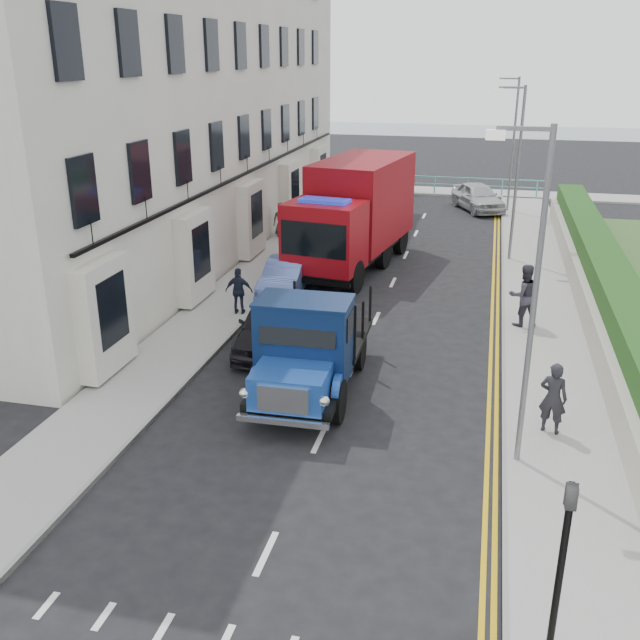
# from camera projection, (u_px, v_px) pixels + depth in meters

# --- Properties ---
(ground) EXTENTS (120.00, 120.00, 0.00)m
(ground) POSITION_uv_depth(u_px,v_px,m) (338.00, 400.00, 17.87)
(ground) COLOR black
(ground) RESTS_ON ground
(pavement_west) EXTENTS (2.40, 38.00, 0.12)m
(pavement_west) POSITION_uv_depth(u_px,v_px,m) (254.00, 279.00, 27.17)
(pavement_west) COLOR gray
(pavement_west) RESTS_ON ground
(pavement_east) EXTENTS (2.60, 38.00, 0.12)m
(pavement_east) POSITION_uv_depth(u_px,v_px,m) (540.00, 300.00, 24.89)
(pavement_east) COLOR gray
(pavement_east) RESTS_ON ground
(promenade) EXTENTS (30.00, 2.50, 0.12)m
(promenade) POSITION_uv_depth(u_px,v_px,m) (435.00, 191.00, 44.24)
(promenade) COLOR gray
(promenade) RESTS_ON ground
(sea_plane) EXTENTS (120.00, 120.00, 0.00)m
(sea_plane) POSITION_uv_depth(u_px,v_px,m) (461.00, 137.00, 72.47)
(sea_plane) COLOR slate
(sea_plane) RESTS_ON ground
(terrace_west) EXTENTS (6.31, 30.20, 14.25)m
(terrace_west) POSITION_uv_depth(u_px,v_px,m) (180.00, 78.00, 29.22)
(terrace_west) COLOR silver
(terrace_west) RESTS_ON ground
(garden_east) EXTENTS (1.45, 28.00, 1.75)m
(garden_east) POSITION_uv_depth(u_px,v_px,m) (601.00, 281.00, 24.18)
(garden_east) COLOR #B2AD9E
(garden_east) RESTS_ON ground
(seafront_railing) EXTENTS (13.00, 0.08, 1.11)m
(seafront_railing) POSITION_uv_depth(u_px,v_px,m) (435.00, 185.00, 43.33)
(seafront_railing) COLOR #59B2A5
(seafront_railing) RESTS_ON ground
(lamp_near) EXTENTS (1.23, 0.18, 7.00)m
(lamp_near) POSITION_uv_depth(u_px,v_px,m) (530.00, 284.00, 13.73)
(lamp_near) COLOR slate
(lamp_near) RESTS_ON ground
(lamp_mid) EXTENTS (1.23, 0.18, 7.00)m
(lamp_mid) POSITION_uv_depth(u_px,v_px,m) (515.00, 164.00, 28.30)
(lamp_mid) COLOR slate
(lamp_mid) RESTS_ON ground
(lamp_far) EXTENTS (1.23, 0.18, 7.00)m
(lamp_far) POSITION_uv_depth(u_px,v_px,m) (512.00, 137.00, 37.40)
(lamp_far) COLOR slate
(lamp_far) RESTS_ON ground
(traffic_signal) EXTENTS (0.16, 0.20, 3.10)m
(traffic_signal) POSITION_uv_depth(u_px,v_px,m) (563.00, 551.00, 9.32)
(traffic_signal) COLOR black
(traffic_signal) RESTS_ON ground
(bedford_lorry) EXTENTS (2.38, 5.73, 2.68)m
(bedford_lorry) POSITION_uv_depth(u_px,v_px,m) (306.00, 354.00, 17.47)
(bedford_lorry) COLOR black
(bedford_lorry) RESTS_ON ground
(red_lorry) EXTENTS (3.92, 8.36, 4.21)m
(red_lorry) POSITION_uv_depth(u_px,v_px,m) (355.00, 212.00, 28.21)
(red_lorry) COLOR black
(red_lorry) RESTS_ON ground
(parked_car_front) EXTENTS (2.13, 4.48, 1.48)m
(parked_car_front) POSITION_uv_depth(u_px,v_px,m) (272.00, 323.00, 20.85)
(parked_car_front) COLOR black
(parked_car_front) RESTS_ON ground
(parked_car_mid) EXTENTS (1.50, 3.86, 1.25)m
(parked_car_mid) POSITION_uv_depth(u_px,v_px,m) (285.00, 277.00, 25.55)
(parked_car_mid) COLOR #5970BF
(parked_car_mid) RESTS_ON ground
(parked_car_rear) EXTENTS (2.32, 5.21, 1.49)m
(parked_car_rear) POSITION_uv_depth(u_px,v_px,m) (360.00, 219.00, 33.83)
(parked_car_rear) COLOR silver
(parked_car_rear) RESTS_ON ground
(seafront_car_left) EXTENTS (4.40, 6.03, 1.52)m
(seafront_car_left) POSITION_uv_depth(u_px,v_px,m) (377.00, 185.00, 42.37)
(seafront_car_left) COLOR black
(seafront_car_left) RESTS_ON ground
(seafront_car_right) EXTENTS (3.42, 4.74, 1.50)m
(seafront_car_right) POSITION_uv_depth(u_px,v_px,m) (478.00, 197.00, 38.95)
(seafront_car_right) COLOR #B0B1B5
(seafront_car_right) RESTS_ON ground
(pedestrian_east_near) EXTENTS (0.70, 0.56, 1.69)m
(pedestrian_east_near) POSITION_uv_depth(u_px,v_px,m) (553.00, 398.00, 15.88)
(pedestrian_east_near) COLOR #232127
(pedestrian_east_near) RESTS_ON pavement_east
(pedestrian_east_far) EXTENTS (1.16, 1.04, 1.97)m
(pedestrian_east_far) POSITION_uv_depth(u_px,v_px,m) (524.00, 295.00, 22.11)
(pedestrian_east_far) COLOR #35323D
(pedestrian_east_far) RESTS_ON pavement_east
(pedestrian_west_near) EXTENTS (0.94, 0.48, 1.54)m
(pedestrian_west_near) POSITION_uv_depth(u_px,v_px,m) (239.00, 291.00, 23.19)
(pedestrian_west_near) COLOR #191E2E
(pedestrian_west_near) RESTS_ON pavement_west
(pedestrian_west_far) EXTENTS (0.91, 0.76, 1.58)m
(pedestrian_west_far) POSITION_uv_depth(u_px,v_px,m) (281.00, 219.00, 32.98)
(pedestrian_west_far) COLOR #3A3229
(pedestrian_west_far) RESTS_ON pavement_west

